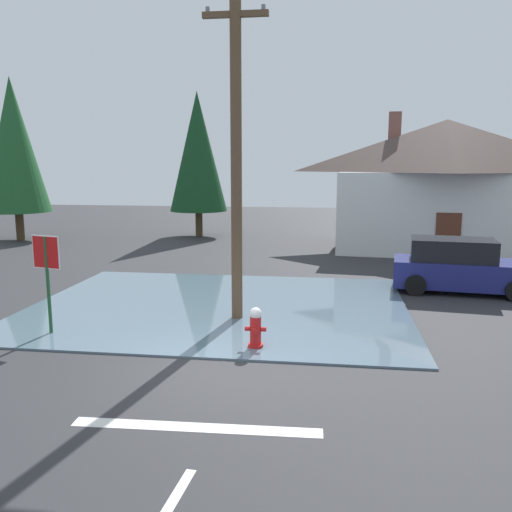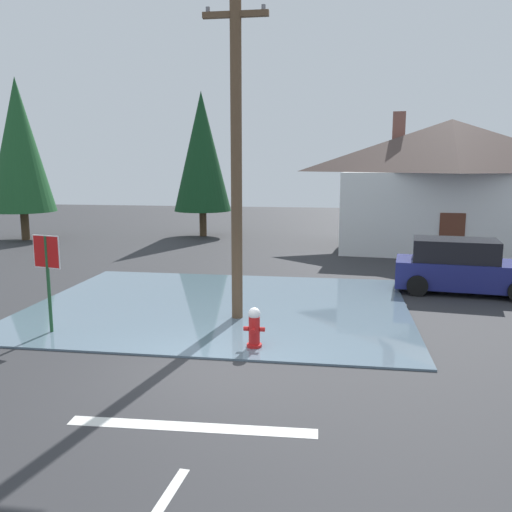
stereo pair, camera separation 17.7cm
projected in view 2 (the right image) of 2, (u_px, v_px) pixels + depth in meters
The scene contains 10 objects.
ground_plane at pixel (210, 371), 10.57m from camera, with size 80.00×80.00×0.10m, color #2D2D30.
flood_puddle at pixel (219, 306), 15.18m from camera, with size 10.48×8.23×0.05m, color slate.
lane_stop_bar at pixel (191, 427), 8.24m from camera, with size 3.88×0.30×0.01m, color silver.
stop_sign_near at pixel (47, 264), 12.49m from camera, with size 0.75×0.21×2.37m.
fire_hydrant at pixel (254, 329), 11.65m from camera, with size 0.47×0.40×0.93m.
utility_pole at pixel (236, 155), 13.26m from camera, with size 1.60×0.28×8.09m.
house at pixel (448, 183), 24.64m from camera, with size 10.67×7.45×6.46m.
parked_car at pixel (462, 267), 16.73m from camera, with size 4.38×2.37×1.68m.
pine_tree_tall_left at pixel (202, 152), 29.26m from camera, with size 3.15×3.15×7.86m.
pine_tree_mid_left at pixel (19, 146), 27.71m from camera, with size 3.35×3.35×8.38m.
Camera 2 is at (2.40, -9.78, 4.00)m, focal length 37.59 mm.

